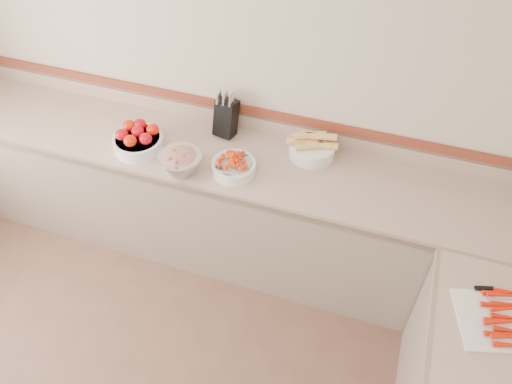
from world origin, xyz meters
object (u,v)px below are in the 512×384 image
(knife_block, at_px, (226,117))
(tomato_bowl, at_px, (138,140))
(cutting_board, at_px, (504,318))
(cherry_tomato_bowl, at_px, (234,165))
(corn_bowl, at_px, (312,147))
(rhubarb_bowl, at_px, (181,161))

(knife_block, bearing_deg, tomato_bowl, -146.22)
(cutting_board, bearing_deg, cherry_tomato_bowl, 160.38)
(cherry_tomato_bowl, distance_m, corn_bowl, 0.51)
(corn_bowl, bearing_deg, cherry_tomato_bowl, -143.70)
(knife_block, distance_m, cherry_tomato_bowl, 0.39)
(cherry_tomato_bowl, relative_size, cutting_board, 0.55)
(tomato_bowl, xyz_separation_m, rhubarb_bowl, (0.35, -0.11, 0.01))
(cutting_board, bearing_deg, corn_bowl, 143.07)
(tomato_bowl, bearing_deg, knife_block, 33.78)
(rhubarb_bowl, distance_m, cutting_board, 1.90)
(corn_bowl, distance_m, rhubarb_bowl, 0.81)
(knife_block, height_order, tomato_bowl, knife_block)
(tomato_bowl, height_order, cutting_board, tomato_bowl)
(knife_block, distance_m, rhubarb_bowl, 0.45)
(cherry_tomato_bowl, xyz_separation_m, corn_bowl, (0.41, 0.30, 0.02))
(rhubarb_bowl, bearing_deg, cherry_tomato_bowl, 17.48)
(corn_bowl, distance_m, cutting_board, 1.41)
(rhubarb_bowl, relative_size, cutting_board, 0.55)
(knife_block, xyz_separation_m, corn_bowl, (0.58, -0.03, -0.06))
(rhubarb_bowl, bearing_deg, corn_bowl, 29.09)
(tomato_bowl, bearing_deg, rhubarb_bowl, -18.05)
(tomato_bowl, relative_size, corn_bowl, 0.99)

